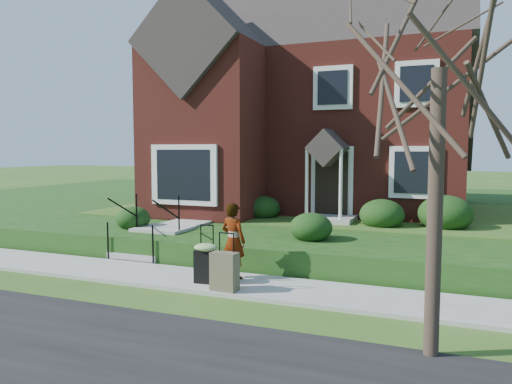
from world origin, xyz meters
The scene contains 11 objects.
ground centered at (0.00, 0.00, 0.00)m, with size 120.00×120.00×0.00m, color #2D5119.
sidewalk centered at (0.00, 0.00, 0.04)m, with size 60.00×1.60×0.08m, color #9E9B93.
terrace centered at (4.00, 10.90, 0.30)m, with size 44.00×20.00×0.60m, color #163D10.
walkway centered at (-2.50, 5.00, 0.63)m, with size 1.20×6.00×0.06m, color #9E9B93.
main_house centered at (-0.21, 9.61, 5.26)m, with size 10.40×10.20×9.40m.
front_steps centered at (-2.50, 1.84, 0.47)m, with size 1.40×2.02×1.50m.
foundation_shrubs centered at (0.29, 4.86, 1.05)m, with size 10.39×4.32×1.02m.
woman centered at (0.49, 0.30, 0.87)m, with size 0.57×0.38×1.58m, color #999999.
suitcase_black centered at (0.13, -0.24, 0.53)m, with size 0.52×0.45×1.17m.
suitcase_olive centered at (0.71, -0.59, 0.45)m, with size 0.52×0.31×1.10m.
tree_verge centered at (4.49, -2.11, 4.14)m, with size 4.14×4.14×5.92m.
Camera 1 is at (4.75, -8.98, 2.75)m, focal length 35.00 mm.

